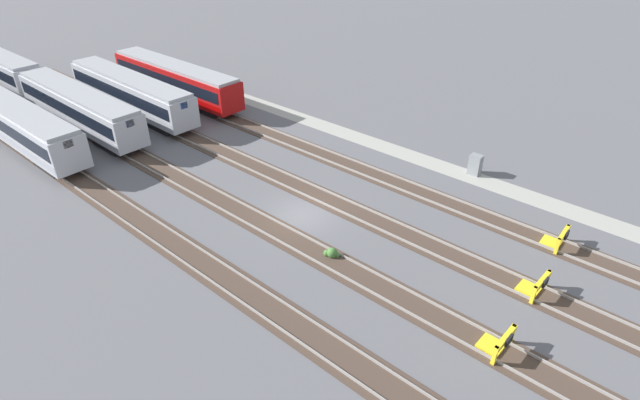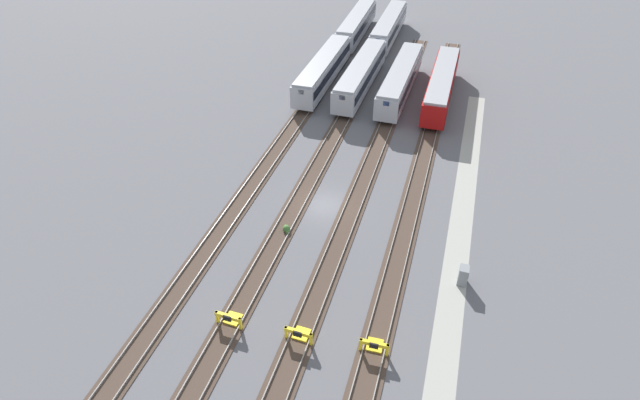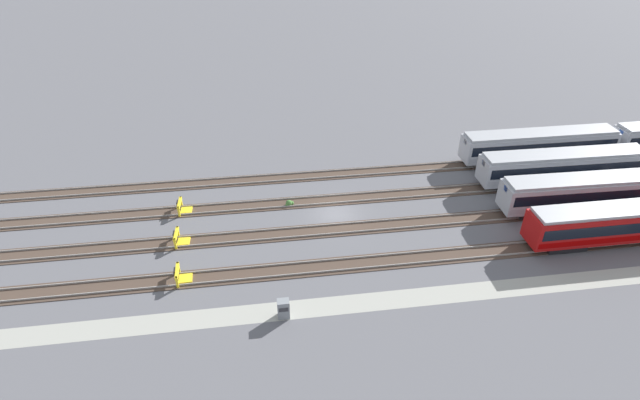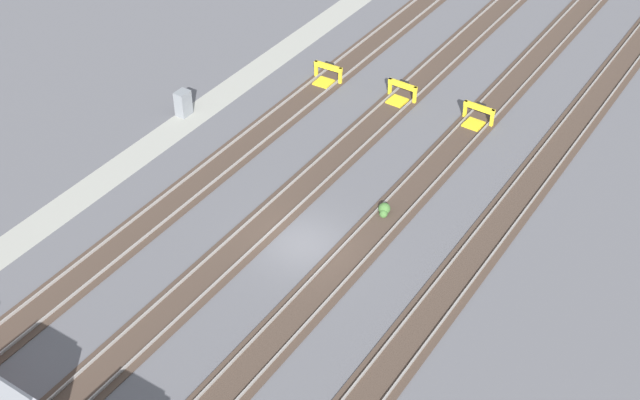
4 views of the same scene
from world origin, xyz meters
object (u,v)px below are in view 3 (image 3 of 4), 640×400
at_px(subway_car_front_row_centre, 625,222).
at_px(bumper_stop_near_inner_track, 180,238).
at_px(subway_car_front_row_right_inner, 539,145).
at_px(bumper_stop_nearest_track, 181,275).
at_px(bumper_stop_middle_track, 183,207).
at_px(subway_car_front_row_left_inner, 563,166).
at_px(subway_car_front_row_rightmost, 592,192).
at_px(weed_clump, 289,203).
at_px(electrical_cabinet, 283,309).

xyz_separation_m(subway_car_front_row_centre, bumper_stop_near_inner_track, (-39.57, 5.14, -1.53)).
xyz_separation_m(subway_car_front_row_right_inner, bumper_stop_nearest_track, (-38.98, -15.32, -1.53)).
relative_size(subway_car_front_row_right_inner, bumper_stop_near_inner_track, 8.97).
height_order(subway_car_front_row_right_inner, bumper_stop_middle_track, subway_car_front_row_right_inner).
height_order(subway_car_front_row_left_inner, subway_car_front_row_rightmost, same).
bearing_deg(subway_car_front_row_right_inner, bumper_stop_middle_track, -172.68).
bearing_deg(subway_car_front_row_left_inner, weed_clump, -179.24).
bearing_deg(bumper_stop_middle_track, subway_car_front_row_centre, -14.47).
bearing_deg(subway_car_front_row_centre, bumper_stop_near_inner_track, 172.60).
xyz_separation_m(subway_car_front_row_right_inner, electrical_cabinet, (-30.97, -20.52, -1.24)).
height_order(bumper_stop_near_inner_track, weed_clump, bumper_stop_near_inner_track).
bearing_deg(subway_car_front_row_left_inner, subway_car_front_row_right_inner, 90.00).
xyz_separation_m(subway_car_front_row_right_inner, bumper_stop_middle_track, (-39.76, -5.10, -1.53)).
distance_m(subway_car_front_row_right_inner, bumper_stop_near_inner_track, 40.90).
bearing_deg(subway_car_front_row_rightmost, subway_car_front_row_centre, -90.00).
bearing_deg(electrical_cabinet, subway_car_front_row_left_inner, 26.49).
bearing_deg(subway_car_front_row_rightmost, bumper_stop_middle_track, 172.64).
xyz_separation_m(bumper_stop_middle_track, weed_clump, (10.51, -0.37, -0.27)).
relative_size(subway_car_front_row_rightmost, bumper_stop_nearest_track, 8.99).
bearing_deg(subway_car_front_row_rightmost, electrical_cabinet, -161.64).
xyz_separation_m(bumper_stop_nearest_track, bumper_stop_near_inner_track, (-0.59, 5.10, 0.00)).
xyz_separation_m(subway_car_front_row_left_inner, subway_car_front_row_rightmost, (0.00, -5.16, 0.00)).
distance_m(subway_car_front_row_centre, subway_car_front_row_right_inner, 15.36).
distance_m(subway_car_front_row_rightmost, electrical_cabinet, 32.66).
relative_size(subway_car_front_row_left_inner, subway_car_front_row_right_inner, 1.00).
relative_size(subway_car_front_row_centre, subway_car_front_row_rightmost, 1.00).
relative_size(bumper_stop_nearest_track, electrical_cabinet, 1.25).
height_order(bumper_stop_middle_track, weed_clump, bumper_stop_middle_track).
bearing_deg(weed_clump, subway_car_front_row_right_inner, 10.60).
relative_size(subway_car_front_row_centre, bumper_stop_middle_track, 8.97).
height_order(subway_car_front_row_centre, bumper_stop_middle_track, subway_car_front_row_centre).
height_order(subway_car_front_row_centre, weed_clump, subway_car_front_row_centre).
height_order(subway_car_front_row_left_inner, subway_car_front_row_right_inner, same).
bearing_deg(bumper_stop_near_inner_track, bumper_stop_nearest_track, -83.38).
height_order(subway_car_front_row_rightmost, bumper_stop_near_inner_track, subway_car_front_row_rightmost).
bearing_deg(bumper_stop_near_inner_track, electrical_cabinet, -50.13).
bearing_deg(weed_clump, subway_car_front_row_rightmost, -9.26).
height_order(electrical_cabinet, weed_clump, electrical_cabinet).
bearing_deg(bumper_stop_near_inner_track, subway_car_front_row_right_inner, 14.49).
bearing_deg(subway_car_front_row_centre, electrical_cabinet, -170.55).
height_order(bumper_stop_nearest_track, bumper_stop_middle_track, same).
distance_m(subway_car_front_row_centre, subway_car_front_row_rightmost, 5.12).
distance_m(subway_car_front_row_right_inner, weed_clump, 29.81).
bearing_deg(electrical_cabinet, bumper_stop_nearest_track, 147.02).
distance_m(subway_car_front_row_left_inner, weed_clump, 29.30).
distance_m(subway_car_front_row_left_inner, subway_car_front_row_centre, 10.28).
xyz_separation_m(subway_car_front_row_right_inner, bumper_stop_near_inner_track, (-39.57, -10.22, -1.53)).
relative_size(subway_car_front_row_right_inner, electrical_cabinet, 11.25).
bearing_deg(electrical_cabinet, subway_car_front_row_right_inner, 33.52).
relative_size(bumper_stop_nearest_track, weed_clump, 2.18).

